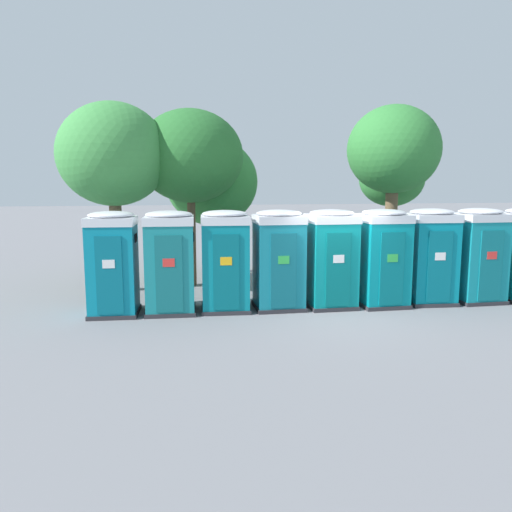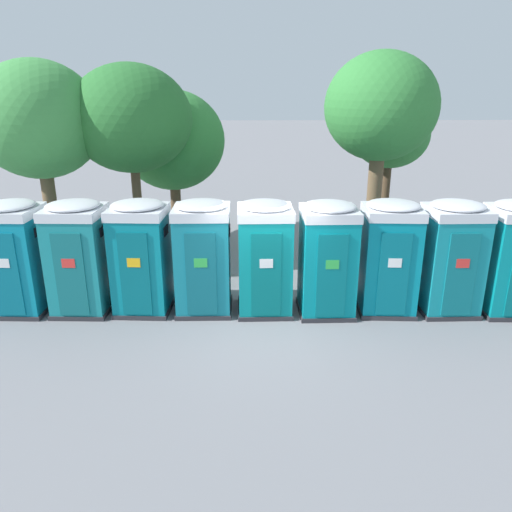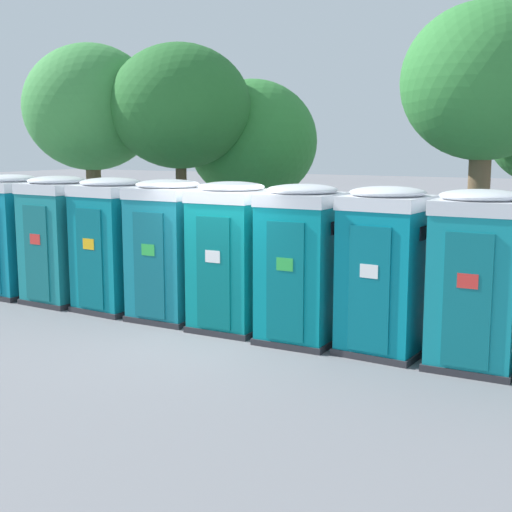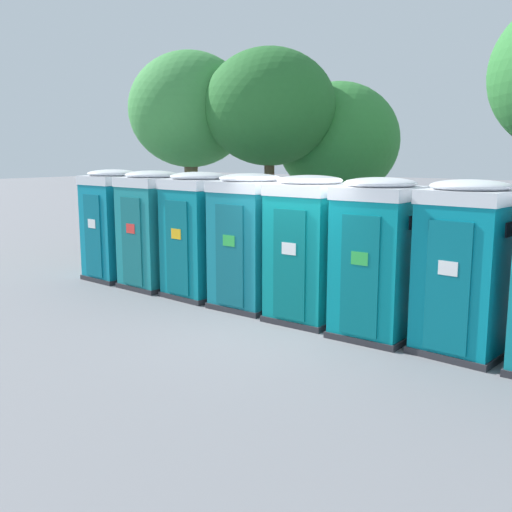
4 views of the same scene
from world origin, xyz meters
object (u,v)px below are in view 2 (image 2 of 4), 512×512
portapotty_0 (17,257)px  portapotty_2 (141,256)px  portapotty_1 (79,257)px  portapotty_7 (451,257)px  portapotty_3 (203,257)px  street_tree_1 (381,109)px  street_tree_0 (390,135)px  street_tree_2 (131,119)px  street_tree_3 (39,121)px  portapotty_6 (389,257)px  street_tree_4 (173,141)px  portapotty_5 (327,258)px  portapotty_4 (265,257)px

portapotty_0 → portapotty_2: (2.74, -0.03, -0.00)m
portapotty_1 → portapotty_7: same height
portapotty_3 → street_tree_1: (4.64, 3.55, 2.96)m
portapotty_2 → portapotty_3: 1.37m
portapotty_2 → portapotty_0: bearing=179.4°
portapotty_0 → portapotty_3: bearing=-1.0°
portapotty_7 → street_tree_0: size_ratio=0.58×
street_tree_2 → street_tree_3: (-2.23, -0.50, -0.01)m
portapotty_0 → street_tree_3: (-0.19, 2.74, 2.71)m
portapotty_6 → street_tree_4: (-5.38, 5.34, 1.94)m
portapotty_1 → portapotty_2: (1.37, 0.01, 0.00)m
portapotty_1 → street_tree_4: street_tree_4 is taller
portapotty_1 → portapotty_2: size_ratio=1.00×
portapotty_3 → street_tree_0: street_tree_0 is taller
portapotty_3 → portapotty_6: bearing=-1.3°
street_tree_1 → portapotty_3: bearing=-142.6°
portapotty_0 → portapotty_7: 9.59m
street_tree_3 → portapotty_7: bearing=-16.8°
portapotty_0 → portapotty_3: same height
portapotty_6 → street_tree_1: size_ratio=0.44×
portapotty_5 → portapotty_1: bearing=177.9°
portapotty_7 → street_tree_2: (-7.54, 3.45, 2.71)m
portapotty_1 → portapotty_5: size_ratio=1.00×
street_tree_4 → portapotty_5: bearing=-53.4°
portapotty_5 → street_tree_2: bearing=144.2°
portapotty_7 → portapotty_5: bearing=-179.7°
portapotty_3 → street_tree_2: (-2.07, 3.30, 2.71)m
portapotty_2 → portapotty_4: bearing=-2.3°
portapotty_0 → portapotty_5: size_ratio=1.00×
portapotty_7 → street_tree_1: street_tree_1 is taller
portapotty_7 → street_tree_3: (-9.77, 2.96, 2.71)m
portapotty_1 → portapotty_6: size_ratio=1.00×
street_tree_0 → street_tree_1: (-0.92, -2.06, 0.91)m
portapotty_0 → portapotty_4: size_ratio=1.00×
portapotty_7 → portapotty_3: bearing=178.4°
street_tree_0 → portapotty_6: bearing=-104.2°
portapotty_0 → street_tree_3: street_tree_3 is taller
street_tree_0 → portapotty_0: bearing=-150.2°
portapotty_1 → street_tree_3: (-1.56, 2.77, 2.71)m
portapotty_4 → portapotty_6: size_ratio=1.00×
portapotty_6 → street_tree_0: size_ratio=0.58×
portapotty_1 → portapotty_4: (4.11, -0.10, 0.00)m
street_tree_1 → street_tree_3: street_tree_1 is taller
portapotty_5 → portapotty_6: (1.37, 0.07, -0.00)m
portapotty_7 → street_tree_4: 8.85m
portapotty_4 → portapotty_5: (1.37, -0.10, 0.00)m
portapotty_0 → portapotty_1: bearing=-1.3°
portapotty_4 → street_tree_3: (-5.66, 2.87, 2.71)m
street_tree_4 → portapotty_2: bearing=-91.1°
street_tree_1 → street_tree_4: (-5.91, 1.69, -1.03)m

